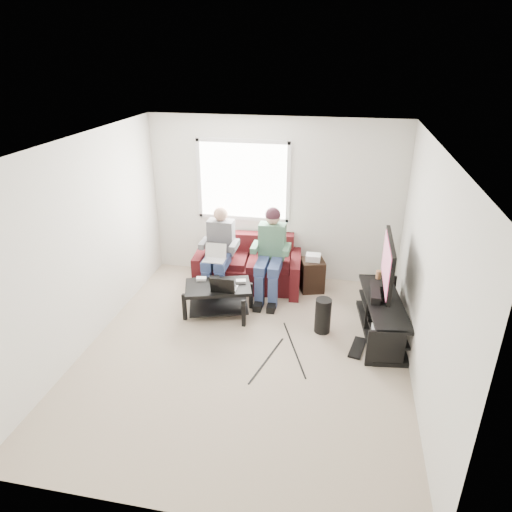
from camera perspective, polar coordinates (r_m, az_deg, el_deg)
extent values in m
plane|color=tan|center=(5.88, -1.42, -11.96)|extent=(4.50, 4.50, 0.00)
plane|color=white|center=(4.82, -1.75, 13.80)|extent=(4.50, 4.50, 0.00)
plane|color=silver|center=(7.28, 2.30, 6.93)|extent=(4.50, 0.00, 4.50)
plane|color=silver|center=(3.39, -10.21, -16.24)|extent=(4.50, 0.00, 4.50)
plane|color=silver|center=(5.95, -20.73, 1.20)|extent=(0.00, 4.50, 4.50)
plane|color=silver|center=(5.19, 20.52, -2.14)|extent=(0.00, 4.50, 4.50)
cube|color=white|center=(7.28, -1.61, 9.39)|extent=(1.40, 0.01, 1.20)
cube|color=silver|center=(7.27, -1.63, 9.37)|extent=(1.48, 0.04, 1.28)
cube|color=#481212|center=(7.32, -1.03, -2.32)|extent=(1.43, 0.85, 0.39)
cube|color=#481212|center=(7.43, -0.55, 1.48)|extent=(1.38, 0.31, 0.40)
cube|color=#481212|center=(7.46, -6.75, -1.22)|extent=(0.22, 0.84, 0.56)
cube|color=#481212|center=(7.17, 4.91, -2.24)|extent=(0.22, 0.84, 0.56)
cube|color=#481212|center=(7.27, -3.73, -0.42)|extent=(0.70, 0.67, 0.10)
cube|color=#481212|center=(7.13, 1.61, -0.87)|extent=(0.70, 0.67, 0.10)
cube|color=navy|center=(6.92, -5.80, -0.72)|extent=(0.16, 0.45, 0.14)
cube|color=navy|center=(6.87, -4.21, -0.86)|extent=(0.16, 0.45, 0.14)
cube|color=navy|center=(6.91, -6.13, -3.72)|extent=(0.13, 0.13, 0.49)
cube|color=navy|center=(6.85, -4.52, -3.89)|extent=(0.13, 0.13, 0.49)
cube|color=slate|center=(7.07, -4.38, 2.37)|extent=(0.40, 0.22, 0.55)
sphere|color=tan|center=(6.96, -4.43, 5.25)|extent=(0.22, 0.22, 0.22)
cube|color=navy|center=(6.75, 0.72, -1.28)|extent=(0.16, 0.45, 0.14)
cube|color=navy|center=(6.72, 2.40, -1.42)|extent=(0.16, 0.45, 0.14)
cube|color=navy|center=(6.73, 0.42, -4.37)|extent=(0.13, 0.13, 0.49)
cube|color=navy|center=(6.70, 2.11, -4.52)|extent=(0.13, 0.13, 0.49)
cube|color=#5A5D5D|center=(6.91, 2.04, 1.89)|extent=(0.40, 0.22, 0.55)
sphere|color=tan|center=(6.80, 2.11, 4.84)|extent=(0.22, 0.22, 0.22)
sphere|color=#321921|center=(6.78, 2.12, 5.15)|extent=(0.23, 0.23, 0.23)
cube|color=black|center=(6.46, -4.78, -3.90)|extent=(1.03, 0.80, 0.05)
cube|color=black|center=(6.62, -4.68, -6.41)|extent=(0.93, 0.70, 0.02)
cube|color=black|center=(6.49, -8.94, -6.31)|extent=(0.05, 0.05, 0.40)
cube|color=black|center=(6.27, -1.55, -7.15)|extent=(0.05, 0.05, 0.40)
cube|color=black|center=(6.89, -7.58, -4.26)|extent=(0.05, 0.05, 0.40)
cube|color=black|center=(6.69, -0.63, -4.97)|extent=(0.05, 0.05, 0.40)
cube|color=silver|center=(6.62, -6.86, -2.84)|extent=(0.16, 0.12, 0.04)
cube|color=black|center=(6.62, -5.22, -2.75)|extent=(0.16, 0.12, 0.04)
cube|color=gray|center=(6.50, -1.89, -3.19)|extent=(0.16, 0.12, 0.04)
cube|color=black|center=(6.22, 15.72, -5.52)|extent=(0.63, 1.54, 0.04)
cube|color=black|center=(6.33, 15.49, -7.32)|extent=(0.59, 1.48, 0.03)
cube|color=black|center=(6.45, 15.27, -8.98)|extent=(0.63, 1.54, 0.06)
cube|color=black|center=(5.72, 15.88, -11.11)|extent=(0.45, 0.10, 0.50)
cube|color=black|center=(6.96, 15.17, -4.21)|extent=(0.45, 0.10, 0.50)
cube|color=black|center=(6.29, 15.71, -4.76)|extent=(0.12, 0.40, 0.04)
cube|color=black|center=(6.25, 15.79, -4.12)|extent=(0.06, 0.06, 0.12)
cube|color=black|center=(6.08, 16.20, -0.92)|extent=(0.05, 1.10, 0.65)
cube|color=#D93368|center=(6.08, 15.92, -0.90)|extent=(0.01, 1.01, 0.58)
cube|color=black|center=(6.26, 14.65, -4.44)|extent=(0.12, 0.50, 0.10)
cylinder|color=#A36D46|center=(6.73, 15.07, -2.26)|extent=(0.08, 0.08, 0.12)
cube|color=silver|center=(5.97, 15.74, -8.95)|extent=(0.30, 0.22, 0.06)
cube|color=gray|center=(6.56, 15.40, -5.56)|extent=(0.34, 0.26, 0.08)
cube|color=black|center=(6.26, 15.56, -7.17)|extent=(0.38, 0.30, 0.07)
cylinder|color=black|center=(6.20, 8.36, -7.39)|extent=(0.21, 0.21, 0.49)
cube|color=black|center=(6.08, 12.56, -11.12)|extent=(0.25, 0.49, 0.03)
cube|color=black|center=(7.21, 7.03, -2.39)|extent=(0.35, 0.35, 0.51)
cube|color=silver|center=(7.08, 7.16, -0.18)|extent=(0.22, 0.18, 0.10)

